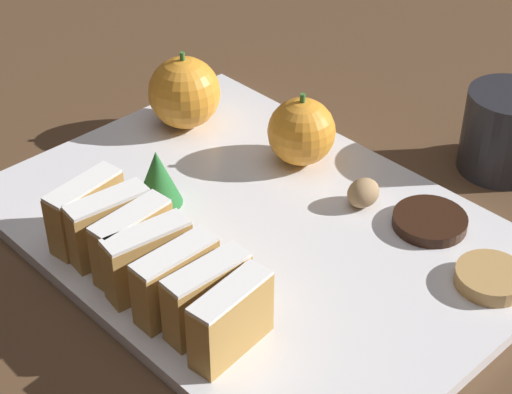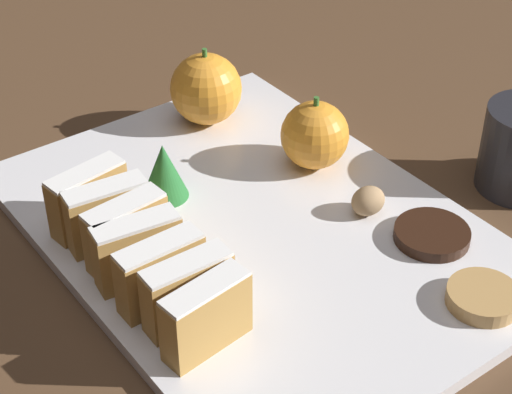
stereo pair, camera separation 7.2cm
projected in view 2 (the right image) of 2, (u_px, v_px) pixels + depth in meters
name	position (u px, v px, depth m)	size (l,w,h in m)	color
ground_plane	(256.00, 236.00, 0.74)	(6.00, 6.00, 0.00)	#513823
serving_platter	(256.00, 230.00, 0.74)	(0.33, 0.45, 0.01)	white
stollen_slice_front	(206.00, 316.00, 0.61)	(0.07, 0.03, 0.06)	#B28442
stollen_slice_second	(188.00, 292.00, 0.63)	(0.07, 0.02, 0.06)	#B28442
stollen_slice_third	(161.00, 273.00, 0.64)	(0.07, 0.02, 0.06)	#B28442
stollen_slice_fourth	(141.00, 253.00, 0.66)	(0.07, 0.03, 0.06)	#B28442
stollen_slice_fifth	(126.00, 232.00, 0.68)	(0.07, 0.03, 0.06)	#B28442
stollen_slice_sixth	(108.00, 215.00, 0.70)	(0.07, 0.03, 0.06)	#B28442
stollen_slice_back	(88.00, 199.00, 0.72)	(0.07, 0.03, 0.06)	#B28442
orange_near	(315.00, 135.00, 0.79)	(0.06, 0.06, 0.07)	orange
orange_far	(206.00, 89.00, 0.86)	(0.07, 0.07, 0.08)	orange
walnut	(368.00, 201.00, 0.74)	(0.03, 0.03, 0.03)	tan
chocolate_cookie	(432.00, 235.00, 0.72)	(0.06, 0.06, 0.01)	black
gingerbread_cookie	(483.00, 297.00, 0.65)	(0.06, 0.06, 0.01)	tan
evergreen_sprig	(164.00, 171.00, 0.76)	(0.04, 0.04, 0.05)	#23662D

